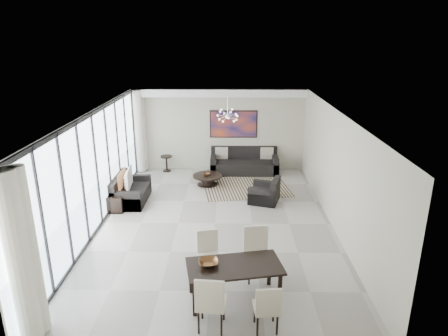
{
  "coord_description": "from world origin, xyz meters",
  "views": [
    {
      "loc": [
        0.37,
        -9.35,
        4.66
      ],
      "look_at": [
        0.22,
        0.8,
        1.25
      ],
      "focal_mm": 32.0,
      "sensor_mm": 36.0,
      "label": 1
    }
  ],
  "objects_px": {
    "sofa_main": "(244,164)",
    "coffee_table": "(207,179)",
    "dining_table": "(234,269)",
    "tv_console": "(121,196)",
    "television": "(126,179)"
  },
  "relations": [
    {
      "from": "coffee_table",
      "to": "television",
      "type": "bearing_deg",
      "value": -146.6
    },
    {
      "from": "tv_console",
      "to": "sofa_main",
      "type": "bearing_deg",
      "value": 37.8
    },
    {
      "from": "coffee_table",
      "to": "tv_console",
      "type": "xyz_separation_m",
      "value": [
        -2.41,
        -1.54,
        0.04
      ]
    },
    {
      "from": "sofa_main",
      "to": "television",
      "type": "bearing_deg",
      "value": -141.55
    },
    {
      "from": "television",
      "to": "dining_table",
      "type": "relative_size",
      "value": 0.53
    },
    {
      "from": "sofa_main",
      "to": "dining_table",
      "type": "bearing_deg",
      "value": -93.35
    },
    {
      "from": "dining_table",
      "to": "tv_console",
      "type": "bearing_deg",
      "value": 126.56
    },
    {
      "from": "sofa_main",
      "to": "coffee_table",
      "type": "bearing_deg",
      "value": -133.89
    },
    {
      "from": "tv_console",
      "to": "television",
      "type": "distance_m",
      "value": 0.54
    },
    {
      "from": "coffee_table",
      "to": "tv_console",
      "type": "height_order",
      "value": "tv_console"
    },
    {
      "from": "coffee_table",
      "to": "sofa_main",
      "type": "bearing_deg",
      "value": 46.11
    },
    {
      "from": "television",
      "to": "dining_table",
      "type": "bearing_deg",
      "value": -151.45
    },
    {
      "from": "sofa_main",
      "to": "television",
      "type": "relative_size",
      "value": 2.43
    },
    {
      "from": "tv_console",
      "to": "dining_table",
      "type": "xyz_separation_m",
      "value": [
        3.22,
        -4.35,
        0.39
      ]
    },
    {
      "from": "sofa_main",
      "to": "dining_table",
      "type": "distance_m",
      "value": 7.19
    }
  ]
}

